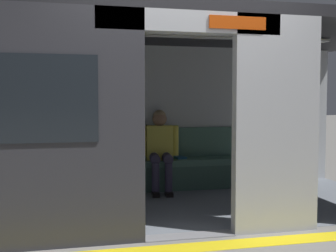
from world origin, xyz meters
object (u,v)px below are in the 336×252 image
(train_car, at_px, (160,86))
(person_seated, at_px, (160,145))
(book, at_px, (179,157))
(grab_pole_door, at_px, (143,125))
(bench_seat, at_px, (150,167))
(handbag, at_px, (127,154))

(train_car, relative_size, person_seated, 5.47)
(train_car, distance_m, book, 1.56)
(person_seated, distance_m, grab_pole_door, 1.75)
(bench_seat, distance_m, person_seated, 0.36)
(bench_seat, bearing_deg, person_seated, 158.81)
(handbag, relative_size, grab_pole_door, 0.12)
(book, bearing_deg, grab_pole_door, 50.52)
(train_car, relative_size, grab_pole_door, 3.03)
(bench_seat, height_order, book, book)
(handbag, xyz_separation_m, book, (-0.79, -0.02, -0.07))
(bench_seat, relative_size, book, 12.25)
(train_car, relative_size, handbag, 24.62)
(handbag, bearing_deg, grab_pole_door, 88.44)
(bench_seat, bearing_deg, handbag, -12.23)
(train_car, height_order, person_seated, train_car)
(handbag, bearing_deg, person_seated, 165.09)
(grab_pole_door, bearing_deg, bench_seat, -102.71)
(train_car, bearing_deg, person_seated, -101.44)
(book, relative_size, grab_pole_door, 0.10)
(person_seated, height_order, book, person_seated)
(handbag, bearing_deg, bench_seat, 167.77)
(train_car, xyz_separation_m, grab_pole_door, (0.33, 0.70, -0.42))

